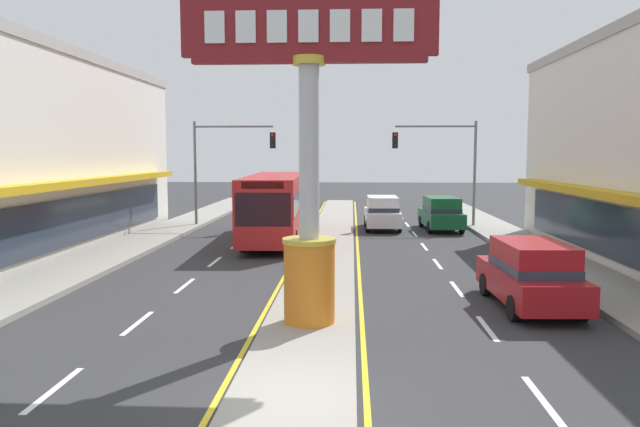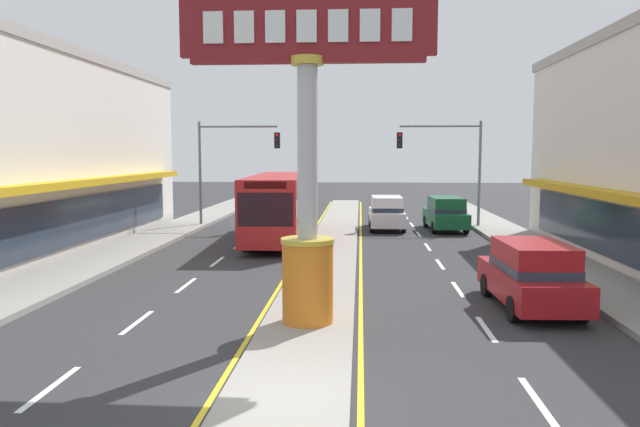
# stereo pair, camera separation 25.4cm
# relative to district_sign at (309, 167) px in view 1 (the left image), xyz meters

# --- Properties ---
(ground_plane) EXTENTS (160.00, 160.00, 0.00)m
(ground_plane) POSITION_rel_district_sign_xyz_m (-0.00, -4.65, -4.03)
(ground_plane) COLOR #303033
(median_strip) EXTENTS (2.30, 52.00, 0.14)m
(median_strip) POSITION_rel_district_sign_xyz_m (-0.00, 13.35, -3.96)
(median_strip) COLOR gray
(median_strip) RESTS_ON ground
(sidewalk_left) EXTENTS (2.72, 60.00, 0.18)m
(sidewalk_left) POSITION_rel_district_sign_xyz_m (-9.11, 11.35, -3.94)
(sidewalk_left) COLOR gray
(sidewalk_left) RESTS_ON ground
(sidewalk_right) EXTENTS (2.72, 60.00, 0.18)m
(sidewalk_right) POSITION_rel_district_sign_xyz_m (9.11, 11.35, -3.94)
(sidewalk_right) COLOR gray
(sidewalk_right) RESTS_ON ground
(lane_markings) EXTENTS (9.04, 52.00, 0.01)m
(lane_markings) POSITION_rel_district_sign_xyz_m (-0.00, 11.99, -4.02)
(lane_markings) COLOR silver
(lane_markings) RESTS_ON ground
(district_sign) EXTENTS (6.17, 1.34, 8.07)m
(district_sign) POSITION_rel_district_sign_xyz_m (0.00, 0.00, 0.00)
(district_sign) COLOR orange
(district_sign) RESTS_ON median_strip
(traffic_light_left_side) EXTENTS (4.86, 0.46, 6.20)m
(traffic_light_left_side) POSITION_rel_district_sign_xyz_m (-6.39, 20.26, 0.22)
(traffic_light_left_side) COLOR slate
(traffic_light_left_side) RESTS_ON ground
(traffic_light_right_side) EXTENTS (4.86, 0.46, 6.20)m
(traffic_light_right_side) POSITION_rel_district_sign_xyz_m (6.39, 20.53, 0.22)
(traffic_light_right_side) COLOR slate
(traffic_light_right_side) RESTS_ON ground
(bus_near_right_lane) EXTENTS (2.96, 11.29, 3.26)m
(bus_near_right_lane) POSITION_rel_district_sign_xyz_m (-2.80, 15.16, -2.16)
(bus_near_right_lane) COLOR #B21E1E
(bus_near_right_lane) RESTS_ON ground
(suv_far_right_lane) EXTENTS (2.00, 4.62, 1.90)m
(suv_far_right_lane) POSITION_rel_district_sign_xyz_m (2.80, 19.74, -3.04)
(suv_far_right_lane) COLOR white
(suv_far_right_lane) RESTS_ON ground
(suv_near_left_lane) EXTENTS (2.12, 4.68, 1.90)m
(suv_near_left_lane) POSITION_rel_district_sign_xyz_m (6.10, 19.45, -3.04)
(suv_near_left_lane) COLOR #14562D
(suv_near_left_lane) RESTS_ON ground
(suv_mid_left_lane) EXTENTS (2.11, 4.67, 1.90)m
(suv_mid_left_lane) POSITION_rel_district_sign_xyz_m (6.10, 2.23, -3.04)
(suv_mid_left_lane) COLOR maroon
(suv_mid_left_lane) RESTS_ON ground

